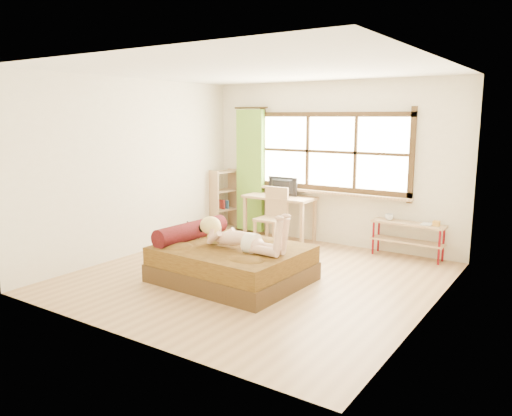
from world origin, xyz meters
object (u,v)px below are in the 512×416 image
Objects in this scene: desk at (279,202)px; pipe_shelf at (409,232)px; bookshelf at (223,200)px; kitten at (195,230)px; bed at (229,261)px; chair at (273,213)px; woman at (239,228)px.

desk is 1.12× the size of pipe_shelf.
pipe_shelf is at bearing 13.93° from bookshelf.
kitten reaches higher than pipe_shelf.
bed is 2.95m from bookshelf.
bed is 1.95m from chair.
pipe_shelf is at bearing 12.68° from chair.
desk is (-0.77, 2.28, -0.06)m from woman.
bed is at bearing -38.26° from bookshelf.
woman reaches higher than kitten.
chair is at bearing 85.98° from kitten.
woman is 4.67× the size of kitten.
woman is 2.41m from desk.
desk reaches higher than kitten.
pipe_shelf is at bearing 57.40° from bed.
bed is at bearing -75.56° from desk.
kitten is (-0.67, 0.10, 0.32)m from bed.
desk is 1.27m from bookshelf.
woman is 2.82m from pipe_shelf.
chair is at bearing 106.67° from bed.
woman is 1.04× the size of desk.
chair is (-0.67, 1.92, -0.20)m from woman.
woman is 2.04m from chair.
bookshelf is (-3.48, -0.06, 0.18)m from pipe_shelf.
bookshelf reaches higher than desk.
woman is at bearing -119.42° from pipe_shelf.
desk is at bearing 105.32° from chair.
bookshelf is (-1.17, 2.19, 0.01)m from kitten.
bed is 1.53× the size of desk.
chair is (0.10, -0.36, -0.13)m from desk.
bed is 0.75m from kitten.
chair reaches higher than kitten.
woman is 1.13× the size of bookshelf.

